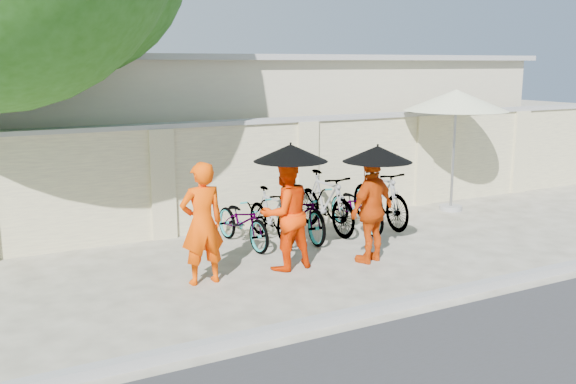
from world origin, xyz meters
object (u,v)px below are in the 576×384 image
monk_left (202,223)px  patio_umbrella (456,102)px  monk_center (285,213)px  monk_right (372,210)px

monk_left → patio_umbrella: 6.85m
monk_left → monk_center: monk_left is taller
monk_right → patio_umbrella: 4.54m
patio_umbrella → monk_left: bearing=-163.7°
monk_center → monk_right: bearing=160.9°
monk_center → patio_umbrella: size_ratio=0.68×
monk_center → monk_right: (1.38, -0.34, -0.03)m
monk_left → patio_umbrella: bearing=-164.2°
monk_left → patio_umbrella: patio_umbrella is taller
monk_right → monk_center: bearing=-32.2°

